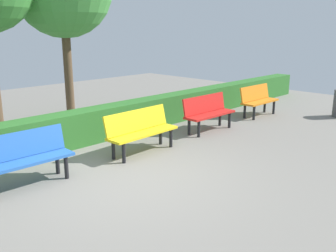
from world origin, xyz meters
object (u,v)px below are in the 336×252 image
bench_yellow (141,129)px  bench_blue (24,156)px  bench_orange (258,99)px  bench_red (208,111)px

bench_yellow → bench_blue: bearing=-4.3°
bench_orange → bench_yellow: 4.52m
bench_yellow → bench_blue: size_ratio=1.08×
bench_orange → bench_red: size_ratio=0.91×
bench_red → bench_yellow: (2.24, 0.06, 0.00)m
bench_red → bench_yellow: bench_red is taller
bench_yellow → bench_blue: (2.38, -0.11, -0.00)m
bench_orange → bench_red: same height
bench_blue → bench_orange: bearing=-179.2°
bench_yellow → bench_red: bearing=179.7°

